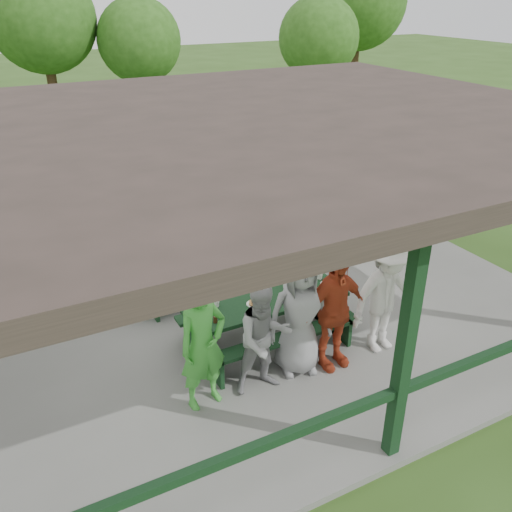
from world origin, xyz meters
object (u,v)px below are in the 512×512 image
spectator_blue (116,231)px  spectator_grey (274,218)px  contestant_red (334,311)px  picnic_table_near (267,316)px  pickup_truck (218,148)px  contestant_grey_left (264,339)px  contestant_white_fedora (386,296)px  picnic_table_far (205,265)px  contestant_green (203,345)px  farm_trailer (79,153)px  contestant_grey_mid (300,314)px  spectator_lblue (177,227)px

spectator_blue → spectator_grey: (3.06, -0.61, -0.10)m
contestant_red → picnic_table_near: bearing=119.2°
picnic_table_near → pickup_truck: bearing=70.9°
contestant_grey_left → contestant_white_fedora: (2.01, -0.02, 0.11)m
picnic_table_far → spectator_grey: size_ratio=1.80×
picnic_table_far → contestant_green: 3.06m
contestant_green → spectator_blue: contestant_green is taller
picnic_table_far → contestant_grey_left: size_ratio=1.64×
contestant_green → spectator_grey: contestant_green is taller
spectator_blue → contestant_white_fedora: bearing=141.1°
contestant_green → spectator_grey: 4.70m
farm_trailer → picnic_table_far: bearing=-96.2°
contestant_red → spectator_grey: size_ratio=1.22×
picnic_table_far → contestant_white_fedora: bearing=-60.6°
picnic_table_near → contestant_grey_left: (-0.54, -0.90, 0.33)m
contestant_grey_mid → contestant_red: 0.49m
spectator_blue → spectator_grey: bearing=-173.6°
contestant_grey_left → picnic_table_far: bearing=88.6°
contestant_grey_left → contestant_white_fedora: bearing=5.3°
spectator_lblue → pickup_truck: size_ratio=0.30×
picnic_table_near → contestant_red: (0.57, -0.89, 0.43)m
contestant_grey_left → spectator_lblue: 3.87m
spectator_lblue → spectator_grey: spectator_lblue is taller
contestant_red → spectator_grey: 3.85m
contestant_green → spectator_lblue: size_ratio=1.04×
spectator_grey → contestant_white_fedora: bearing=93.9°
picnic_table_far → spectator_lblue: (-0.16, 0.96, 0.39)m
spectator_blue → spectator_grey: spectator_blue is taller
pickup_truck → farm_trailer: pickup_truck is taller
contestant_white_fedora → farm_trailer: contestant_white_fedora is taller
farm_trailer → picnic_table_near: bearing=-96.1°
contestant_green → pickup_truck: bearing=56.4°
contestant_grey_mid → spectator_lblue: size_ratio=1.05×
picnic_table_near → pickup_truck: 8.72m
pickup_truck → farm_trailer: bearing=49.6°
contestant_grey_left → farm_trailer: (-0.26, 10.87, -0.20)m
picnic_table_far → contestant_green: contestant_green is taller
spectator_blue → farm_trailer: spectator_blue is taller
picnic_table_far → contestant_grey_left: contestant_grey_left is taller
spectator_grey → farm_trailer: (-2.48, 7.18, -0.13)m
contestant_red → pickup_truck: contestant_red is taller
picnic_table_far → contestant_red: 3.02m
contestant_green → pickup_truck: (4.21, 9.03, -0.20)m
contestant_grey_mid → spectator_lblue: contestant_grey_mid is taller
contestant_grey_mid → contestant_white_fedora: (1.37, -0.16, 0.00)m
contestant_grey_mid → contestant_green: bearing=-163.4°
picnic_table_near → spectator_grey: size_ratio=1.69×
contestant_red → contestant_grey_mid: bearing=160.8°
picnic_table_near → picnic_table_far: 2.01m
contestant_grey_left → contestant_white_fedora: size_ratio=0.85×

